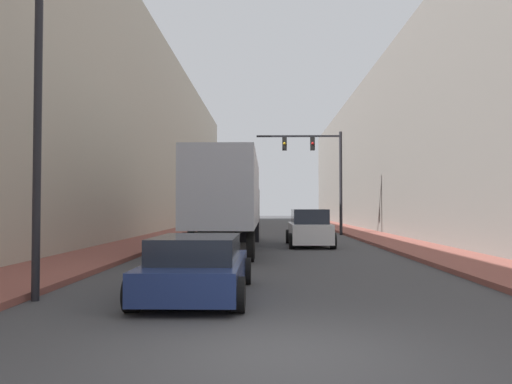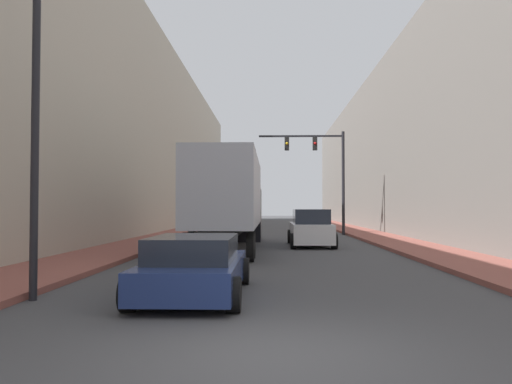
{
  "view_description": "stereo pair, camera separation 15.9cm",
  "coord_description": "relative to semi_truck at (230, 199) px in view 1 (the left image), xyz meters",
  "views": [
    {
      "loc": [
        -0.21,
        -6.24,
        1.87
      ],
      "look_at": [
        -0.55,
        10.57,
        2.38
      ],
      "focal_mm": 35.0,
      "sensor_mm": 36.0,
      "label": 1
    },
    {
      "loc": [
        -0.05,
        -6.24,
        1.87
      ],
      "look_at": [
        -0.55,
        10.57,
        2.38
      ],
      "focal_mm": 35.0,
      "sensor_mm": 36.0,
      "label": 2
    }
  ],
  "objects": [
    {
      "name": "building_left",
      "position": [
        -8.94,
        13.92,
        5.02
      ],
      "size": [
        6.0,
        80.0,
        14.5
      ],
      "color": "#BCB29E",
      "rests_on": "ground"
    },
    {
      "name": "sidewalk_left",
      "position": [
        -4.53,
        13.92,
        -2.16
      ],
      "size": [
        2.83,
        80.0,
        0.15
      ],
      "color": "brown",
      "rests_on": "ground"
    },
    {
      "name": "ground_plane",
      "position": [
        1.85,
        -16.08,
        -2.23
      ],
      "size": [
        200.0,
        200.0,
        0.0
      ],
      "primitive_type": "plane",
      "color": "#424244"
    },
    {
      "name": "building_right",
      "position": [
        12.63,
        13.92,
        3.96
      ],
      "size": [
        6.0,
        80.0,
        12.39
      ],
      "color": "#66605B",
      "rests_on": "ground"
    },
    {
      "name": "sedan_car",
      "position": [
        0.2,
        -11.86,
        -1.62
      ],
      "size": [
        2.13,
        4.58,
        1.27
      ],
      "color": "navy",
      "rests_on": "ground"
    },
    {
      "name": "semi_truck",
      "position": [
        0.0,
        0.0,
        0.0
      ],
      "size": [
        2.49,
        13.14,
        3.94
      ],
      "color": "#B2B7C1",
      "rests_on": "ground"
    },
    {
      "name": "suv_car",
      "position": [
        3.7,
        1.74,
        -1.4
      ],
      "size": [
        2.09,
        4.82,
        1.76
      ],
      "color": "silver",
      "rests_on": "ground"
    },
    {
      "name": "traffic_signal_gantry",
      "position": [
        5.39,
        11.24,
        2.52
      ],
      "size": [
        5.77,
        0.35,
        6.96
      ],
      "color": "black",
      "rests_on": "ground"
    },
    {
      "name": "sidewalk_right",
      "position": [
        8.22,
        13.92,
        -2.16
      ],
      "size": [
        2.83,
        80.0,
        0.15
      ],
      "color": "brown",
      "rests_on": "ground"
    },
    {
      "name": "street_lamp",
      "position": [
        -2.96,
        -12.45,
        2.25
      ],
      "size": [
        0.44,
        0.44,
        7.03
      ],
      "color": "black",
      "rests_on": "ground"
    }
  ]
}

